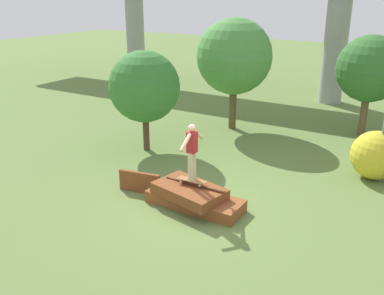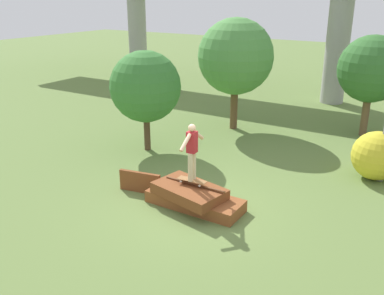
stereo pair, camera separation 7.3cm
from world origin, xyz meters
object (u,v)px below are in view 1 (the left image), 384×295
tree_behind_left (234,57)px  bush_yellow_flowering (376,155)px  skateboard (192,180)px  skater (192,149)px  tree_mid_back (370,69)px  tree_behind_right (144,87)px

tree_behind_left → bush_yellow_flowering: bearing=-21.5°
skateboard → skater: bearing=172.9°
bush_yellow_flowering → skater: bearing=-130.2°
bush_yellow_flowering → tree_mid_back: bearing=105.4°
skateboard → tree_behind_right: size_ratio=0.23×
tree_behind_left → tree_mid_back: bearing=21.6°
bush_yellow_flowering → skateboard: bearing=-130.2°
bush_yellow_flowering → tree_behind_right: bearing=-167.8°
tree_behind_right → bush_yellow_flowering: size_ratio=2.39×
skateboard → tree_mid_back: (2.49, 8.33, 1.79)m
skateboard → skater: 0.84m
skater → bush_yellow_flowering: size_ratio=1.02×
skater → tree_behind_right: size_ratio=0.43×
skater → bush_yellow_flowering: bearing=49.8°
tree_mid_back → tree_behind_left: bearing=-158.4°
skateboard → tree_behind_right: 4.69m
tree_behind_right → tree_mid_back: tree_mid_back is taller
tree_behind_right → tree_mid_back: bearing=43.1°
skateboard → tree_behind_left: (-2.11, 6.52, 2.12)m
skater → tree_behind_left: size_ratio=0.34×
skater → tree_behind_left: (-2.11, 6.52, 1.28)m
skateboard → tree_mid_back: bearing=73.4°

